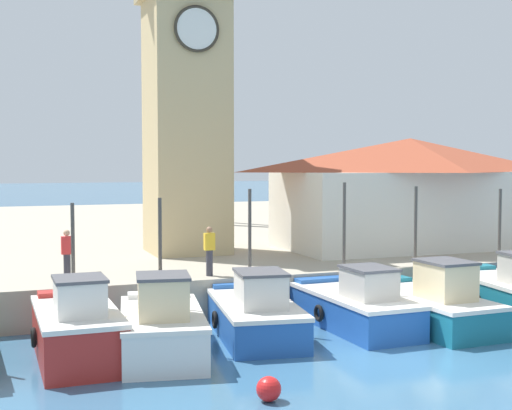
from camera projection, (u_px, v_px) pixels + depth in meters
The scene contains 14 objects.
ground_plane at pixel (411, 359), 18.23m from camera, with size 300.00×300.00×0.00m, color #386689.
quay_wharf at pixel (171, 234), 42.60m from camera, with size 120.00×40.00×1.29m, color #A89E89.
fishing_boat_left_outer at pixel (77, 329), 18.12m from camera, with size 2.12×4.58×3.97m.
fishing_boat_left_inner at pixel (162, 327), 18.50m from camera, with size 2.85×4.84×4.08m.
fishing_boat_mid_left at pixel (255, 313), 20.54m from camera, with size 2.85×5.40×4.24m.
fishing_boat_center at pixel (355, 306), 21.55m from camera, with size 2.21×5.15×4.40m.
fishing_boat_mid_right at pixel (429, 304), 21.65m from camera, with size 2.33×5.24×4.27m.
fishing_boat_right_inner at pixel (511, 295), 22.60m from camera, with size 2.47×5.37×4.15m.
clock_tower at pixel (186, 74), 28.90m from camera, with size 3.56×3.56×15.28m.
warehouse_right at pixel (410, 191), 31.14m from camera, with size 11.50×5.95×4.74m.
port_crane_near at pixel (176, 113), 42.88m from camera, with size 4.41×7.61×17.37m.
mooring_buoy at pixel (269, 389), 14.99m from camera, with size 0.53×0.53×0.53m, color red.
dock_worker_near_tower at pixel (67, 254), 22.31m from camera, with size 0.34×0.22×1.62m.
dock_worker_along_quay at pixel (209, 250), 23.31m from camera, with size 0.34×0.22×1.62m.
Camera 1 is at (-9.94, -15.46, 5.08)m, focal length 50.00 mm.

